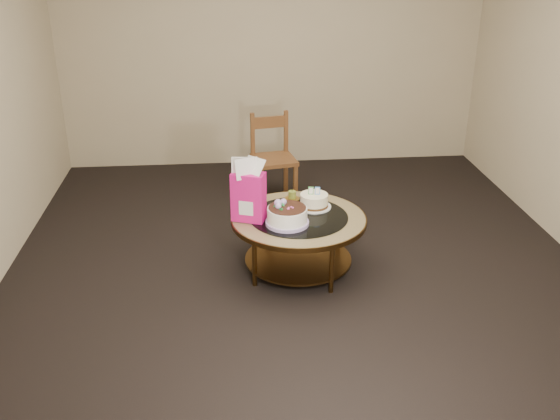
{
  "coord_description": "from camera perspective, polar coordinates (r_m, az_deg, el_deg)",
  "views": [
    {
      "loc": [
        -0.52,
        -4.2,
        2.42
      ],
      "look_at": [
        -0.14,
        0.02,
        0.51
      ],
      "focal_mm": 40.0,
      "sensor_mm": 36.0,
      "label": 1
    }
  ],
  "objects": [
    {
      "name": "gift_bag",
      "position": [
        4.52,
        -2.91,
        1.81
      ],
      "size": [
        0.27,
        0.23,
        0.47
      ],
      "rotation": [
        0.0,
        0.0,
        -0.35
      ],
      "color": "#EC168A",
      "rests_on": "coffee_table"
    },
    {
      "name": "pillar_candle",
      "position": [
        4.93,
        1.12,
        1.18
      ],
      "size": [
        0.12,
        0.12,
        0.09
      ],
      "rotation": [
        0.0,
        0.0,
        -0.13
      ],
      "color": "#ECC561",
      "rests_on": "coffee_table"
    },
    {
      "name": "cream_cake",
      "position": [
        4.8,
        3.13,
        0.83
      ],
      "size": [
        0.27,
        0.27,
        0.17
      ],
      "rotation": [
        0.0,
        0.0,
        -0.16
      ],
      "color": "white",
      "rests_on": "coffee_table"
    },
    {
      "name": "room_walls",
      "position": [
        4.32,
        1.9,
        12.58
      ],
      "size": [
        4.52,
        5.02,
        2.61
      ],
      "color": "#B9AA8C",
      "rests_on": "ground"
    },
    {
      "name": "dining_chair",
      "position": [
        5.98,
        -0.65,
        4.82
      ],
      "size": [
        0.45,
        0.45,
        0.84
      ],
      "rotation": [
        0.0,
        0.0,
        0.18
      ],
      "color": "brown",
      "rests_on": "ground"
    },
    {
      "name": "ground",
      "position": [
        4.88,
        1.65,
        -5.46
      ],
      "size": [
        5.0,
        5.0,
        0.0
      ],
      "primitive_type": "plane",
      "color": "black",
      "rests_on": "ground"
    },
    {
      "name": "coffee_table",
      "position": [
        4.7,
        1.71,
        -1.46
      ],
      "size": [
        1.02,
        1.02,
        0.46
      ],
      "color": "#553818",
      "rests_on": "ground"
    },
    {
      "name": "decorated_cake",
      "position": [
        4.52,
        0.64,
        -0.6
      ],
      "size": [
        0.32,
        0.32,
        0.18
      ],
      "rotation": [
        0.0,
        0.0,
        0.09
      ],
      "color": "#B197D5",
      "rests_on": "coffee_table"
    }
  ]
}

